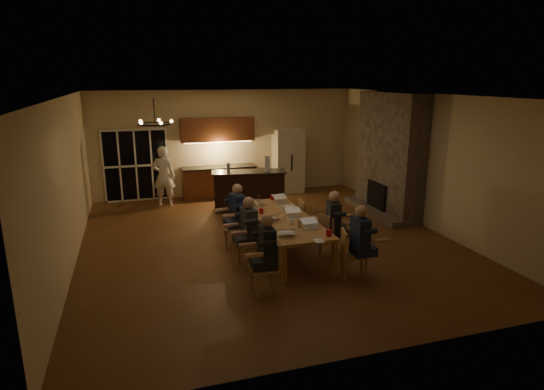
{
  "coord_description": "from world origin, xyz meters",
  "views": [
    {
      "loc": [
        -2.75,
        -9.18,
        3.58
      ],
      "look_at": [
        0.18,
        0.3,
        0.98
      ],
      "focal_mm": 30.0,
      "sensor_mm": 36.0,
      "label": 1
    }
  ],
  "objects": [
    {
      "name": "floor",
      "position": [
        0.0,
        0.0,
        0.0
      ],
      "size": [
        9.0,
        9.0,
        0.0
      ],
      "primitive_type": "plane",
      "color": "brown",
      "rests_on": "ground"
    },
    {
      "name": "back_wall",
      "position": [
        0.0,
        4.52,
        1.6
      ],
      "size": [
        8.0,
        0.04,
        3.2
      ],
      "primitive_type": "cube",
      "color": "beige",
      "rests_on": "ground"
    },
    {
      "name": "left_wall",
      "position": [
        -4.02,
        0.0,
        1.6
      ],
      "size": [
        0.04,
        9.0,
        3.2
      ],
      "primitive_type": "cube",
      "color": "beige",
      "rests_on": "ground"
    },
    {
      "name": "right_wall",
      "position": [
        4.02,
        0.0,
        1.6
      ],
      "size": [
        0.04,
        9.0,
        3.2
      ],
      "primitive_type": "cube",
      "color": "beige",
      "rests_on": "ground"
    },
    {
      "name": "ceiling",
      "position": [
        0.0,
        0.0,
        3.22
      ],
      "size": [
        8.0,
        9.0,
        0.04
      ],
      "primitive_type": "cube",
      "color": "white",
      "rests_on": "back_wall"
    },
    {
      "name": "french_doors",
      "position": [
        -2.7,
        4.47,
        1.05
      ],
      "size": [
        1.86,
        0.08,
        2.1
      ],
      "primitive_type": "cube",
      "color": "black",
      "rests_on": "ground"
    },
    {
      "name": "fireplace",
      "position": [
        3.7,
        1.2,
        1.6
      ],
      "size": [
        0.58,
        2.5,
        3.2
      ],
      "primitive_type": "cube",
      "color": "#665B50",
      "rests_on": "ground"
    },
    {
      "name": "kitchenette",
      "position": [
        -0.3,
        4.2,
        1.2
      ],
      "size": [
        2.24,
        0.68,
        2.4
      ],
      "primitive_type": null,
      "color": "brown",
      "rests_on": "ground"
    },
    {
      "name": "refrigerator",
      "position": [
        1.9,
        4.15,
        1.0
      ],
      "size": [
        0.9,
        0.68,
        2.0
      ],
      "primitive_type": "cube",
      "color": "beige",
      "rests_on": "ground"
    },
    {
      "name": "dining_table",
      "position": [
        0.13,
        -0.68,
        0.38
      ],
      "size": [
        1.1,
        3.05,
        0.75
      ],
      "primitive_type": "cube",
      "color": "#B47A48",
      "rests_on": "ground"
    },
    {
      "name": "bar_island",
      "position": [
        0.22,
        2.58,
        0.54
      ],
      "size": [
        2.08,
        1.02,
        1.08
      ],
      "primitive_type": "cube",
      "rotation": [
        0.0,
        0.0,
        -0.17
      ],
      "color": "black",
      "rests_on": "ground"
    },
    {
      "name": "chair_left_near",
      "position": [
        -0.78,
        -2.34,
        0.45
      ],
      "size": [
        0.46,
        0.46,
        0.89
      ],
      "primitive_type": null,
      "rotation": [
        0.0,
        0.0,
        -1.53
      ],
      "color": "tan",
      "rests_on": "ground"
    },
    {
      "name": "chair_left_mid",
      "position": [
        -0.7,
        -1.15,
        0.45
      ],
      "size": [
        0.49,
        0.49,
        0.89
      ],
      "primitive_type": null,
      "rotation": [
        0.0,
        0.0,
        -1.46
      ],
      "color": "tan",
      "rests_on": "ground"
    },
    {
      "name": "chair_left_far",
      "position": [
        -0.79,
        -0.08,
        0.45
      ],
      "size": [
        0.5,
        0.5,
        0.89
      ],
      "primitive_type": null,
      "rotation": [
        0.0,
        0.0,
        -1.72
      ],
      "color": "tan",
      "rests_on": "ground"
    },
    {
      "name": "chair_right_near",
      "position": [
        0.97,
        -2.23,
        0.45
      ],
      "size": [
        0.54,
        0.54,
        0.89
      ],
      "primitive_type": null,
      "rotation": [
        0.0,
        0.0,
        1.29
      ],
      "color": "tan",
      "rests_on": "ground"
    },
    {
      "name": "chair_right_mid",
      "position": [
        1.03,
        -1.16,
        0.45
      ],
      "size": [
        0.56,
        0.56,
        0.89
      ],
      "primitive_type": null,
      "rotation": [
        0.0,
        0.0,
        1.92
      ],
      "color": "tan",
      "rests_on": "ground"
    },
    {
      "name": "chair_right_far",
      "position": [
        0.97,
        -0.04,
        0.45
      ],
      "size": [
        0.47,
        0.47,
        0.89
      ],
      "primitive_type": null,
      "rotation": [
        0.0,
        0.0,
        1.49
      ],
      "color": "tan",
      "rests_on": "ground"
    },
    {
      "name": "person_left_near",
      "position": [
        -0.72,
        -2.32,
        0.69
      ],
      "size": [
        0.62,
        0.62,
        1.38
      ],
      "primitive_type": null,
      "rotation": [
        0.0,
        0.0,
        -1.61
      ],
      "color": "#23262D",
      "rests_on": "ground"
    },
    {
      "name": "person_right_near",
      "position": [
        1.03,
        -2.3,
        0.69
      ],
      "size": [
        0.61,
        0.61,
        1.38
      ],
      "primitive_type": null,
      "rotation": [
        0.0,
        0.0,
        1.55
      ],
      "color": "navy",
      "rests_on": "ground"
    },
    {
      "name": "person_left_mid",
      "position": [
        -0.74,
        -1.15,
        0.69
      ],
      "size": [
        0.65,
        0.65,
        1.38
      ],
      "primitive_type": null,
      "rotation": [
        0.0,
        0.0,
        -1.48
      ],
      "color": "#31353A",
      "rests_on": "ground"
    },
    {
      "name": "person_right_mid",
      "position": [
        1.01,
        -1.21,
        0.69
      ],
      "size": [
        0.71,
        0.71,
        1.38
      ],
      "primitive_type": null,
      "rotation": [
        0.0,
        0.0,
        1.36
      ],
      "color": "#23262D",
      "rests_on": "ground"
    },
    {
      "name": "person_left_far",
      "position": [
        -0.7,
        -0.04,
        0.69
      ],
      "size": [
        0.69,
        0.69,
        1.38
      ],
      "primitive_type": null,
      "rotation": [
        0.0,
        0.0,
        -1.4
      ],
      "color": "navy",
      "rests_on": "ground"
    },
    {
      "name": "standing_person",
      "position": [
        -1.97,
        3.67,
        0.86
      ],
      "size": [
        0.71,
        0.56,
        1.72
      ],
      "primitive_type": "imported",
      "rotation": [
        0.0,
        0.0,
        2.88
      ],
      "color": "white",
      "rests_on": "ground"
    },
    {
      "name": "chandelier",
      "position": [
        -2.34,
        -0.67,
        2.75
      ],
      "size": [
        0.62,
        0.62,
        0.03
      ],
      "primitive_type": "torus",
      "color": "black",
      "rests_on": "ceiling"
    },
    {
      "name": "laptop_a",
      "position": [
        -0.16,
        -1.65,
        0.86
      ],
      "size": [
        0.36,
        0.33,
        0.23
      ],
      "primitive_type": null,
      "rotation": [
        0.0,
        0.0,
        2.97
      ],
      "color": "silver",
      "rests_on": "dining_table"
    },
    {
      "name": "laptop_b",
      "position": [
        0.42,
        -1.5,
        0.86
      ],
      "size": [
        0.34,
        0.3,
        0.23
      ],
      "primitive_type": null,
      "rotation": [
        0.0,
        0.0,
        0.08
      ],
      "color": "silver",
      "rests_on": "dining_table"
    },
    {
      "name": "laptop_c",
      "position": [
        -0.17,
        -0.7,
        0.86
      ],
      "size": [
        0.4,
        0.38,
        0.23
      ],
      "primitive_type": null,
      "rotation": [
        0.0,
        0.0,
        3.53
      ],
      "color": "silver",
      "rests_on": "dining_table"
    },
    {
      "name": "laptop_d",
      "position": [
        0.34,
        -0.73,
        0.86
      ],
      "size": [
        0.34,
        0.3,
        0.23
      ],
      "primitive_type": null,
      "rotation": [
        0.0,
        0.0,
        -0.07
      ],
      "color": "silver",
      "rests_on": "dining_table"
    },
    {
      "name": "laptop_e",
      "position": [
        -0.08,
        0.5,
        0.86
      ],
      "size": [
        0.41,
        0.39,
        0.23
      ],
      "primitive_type": null,
      "rotation": [
        0.0,
        0.0,
        2.69
      ],
      "color": "silver",
      "rests_on": "dining_table"
    },
    {
      "name": "laptop_f",
      "position": [
        0.45,
        0.41,
        0.86
      ],
      "size": [
        0.36,
        0.33,
        0.23
      ],
      "primitive_type": null,
      "rotation": [
        0.0,
        0.0,
        0.18
      ],
      "color": "silver",
      "rests_on": "dining_table"
    },
    {
      "name": "mug_front",
      "position": [
        0.14,
        -1.12,
        0.8
      ],
      "size": [
        0.07,
        0.07,
        0.1
      ],
      "primitive_type": "cylinder",
      "color": "white",
      "rests_on": "dining_table"
    },
    {
      "name": "mug_mid",
      "position": [
        0.28,
        -0.19,
        0.8
      ],
      "size": [
        0.09,
        0.09,
        0.1
      ],
      "primitive_type": "cylinder",
      "color": "white",
      "rests_on": "dining_table"
    },
    {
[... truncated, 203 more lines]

